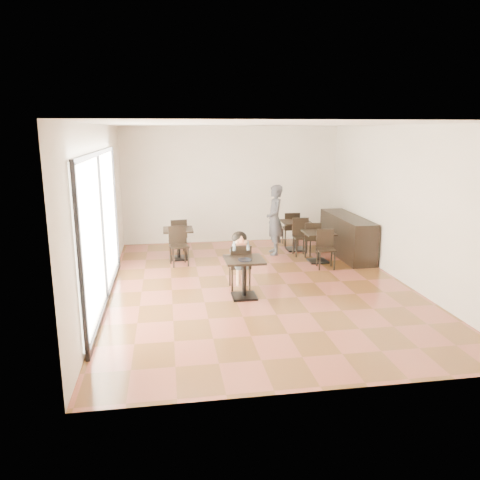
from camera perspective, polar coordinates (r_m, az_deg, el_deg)
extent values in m
cube|color=brown|center=(9.58, 2.30, -5.57)|extent=(6.00, 8.00, 0.01)
cube|color=white|center=(9.07, 2.49, 13.94)|extent=(6.00, 8.00, 0.01)
cube|color=silver|center=(13.10, -1.07, 6.73)|extent=(6.00, 0.01, 3.20)
cube|color=silver|center=(5.42, 10.73, -2.95)|extent=(6.00, 0.01, 3.20)
cube|color=silver|center=(9.10, -16.51, 3.28)|extent=(0.01, 8.00, 3.20)
cube|color=silver|center=(10.21, 19.18, 4.13)|extent=(0.01, 8.00, 3.20)
cube|color=white|center=(8.64, -16.64, 1.42)|extent=(0.04, 4.50, 2.60)
cylinder|color=black|center=(8.60, 0.62, -2.42)|extent=(0.26, 0.26, 0.02)
imported|color=#3C3C42|center=(11.82, 4.25, 2.46)|extent=(0.45, 0.66, 1.76)
cube|color=black|center=(12.04, 12.89, 0.50)|extent=(0.60, 2.40, 1.00)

